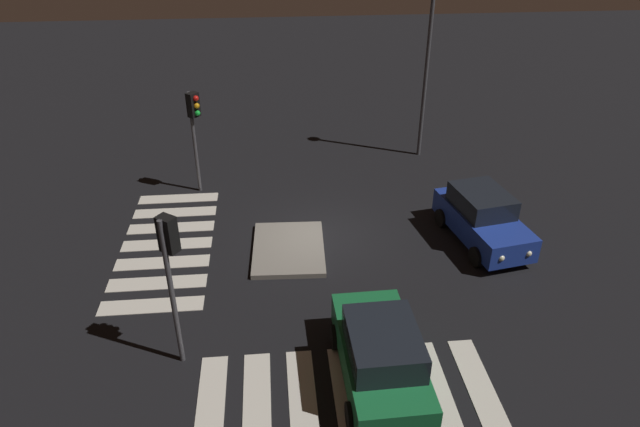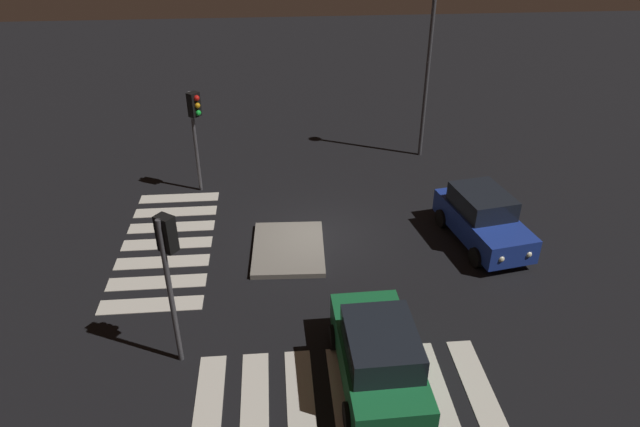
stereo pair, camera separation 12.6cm
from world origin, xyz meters
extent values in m
plane|color=black|center=(0.00, 0.00, 0.00)|extent=(80.00, 80.00, 0.00)
cube|color=gray|center=(0.81, -1.20, 0.09)|extent=(3.44, 2.64, 0.18)
cube|color=#1E389E|center=(0.80, 5.79, 0.74)|extent=(4.55, 2.56, 0.88)
cube|color=black|center=(0.54, 5.74, 1.54)|extent=(2.46, 2.03, 0.71)
cylinder|color=black|center=(1.95, 6.91, 0.35)|extent=(0.72, 0.37, 0.69)
cylinder|color=black|center=(2.26, 5.13, 0.35)|extent=(0.72, 0.37, 0.69)
cylinder|color=black|center=(-0.67, 6.44, 0.35)|extent=(0.72, 0.37, 0.69)
cylinder|color=black|center=(-0.35, 4.67, 0.35)|extent=(0.72, 0.37, 0.69)
sphere|color=#F2EABF|center=(2.78, 6.65, 0.74)|extent=(0.23, 0.23, 0.23)
sphere|color=#F2EABF|center=(2.96, 5.66, 0.74)|extent=(0.23, 0.23, 0.23)
cube|color=#196B38|center=(7.07, 0.86, 0.76)|extent=(4.45, 1.99, 0.90)
cube|color=black|center=(7.34, 0.87, 1.58)|extent=(2.29, 1.77, 0.73)
cylinder|color=black|center=(5.73, -0.09, 0.35)|extent=(0.71, 0.27, 0.71)
cylinder|color=black|center=(5.69, 1.76, 0.35)|extent=(0.71, 0.27, 0.71)
cylinder|color=black|center=(8.46, -0.03, 0.35)|extent=(0.71, 0.27, 0.71)
cylinder|color=black|center=(8.42, 1.82, 0.35)|extent=(0.71, 0.27, 0.71)
sphere|color=#F2EABF|center=(4.93, 0.30, 0.76)|extent=(0.24, 0.24, 0.24)
sphere|color=#F2EABF|center=(4.91, 1.34, 0.76)|extent=(0.24, 0.24, 0.24)
cylinder|color=#47474C|center=(-4.13, -4.73, 2.15)|extent=(0.14, 0.14, 4.31)
cube|color=black|center=(-4.01, -4.60, 3.83)|extent=(0.54, 0.53, 0.96)
sphere|color=red|center=(-3.88, -4.45, 4.13)|extent=(0.22, 0.22, 0.22)
sphere|color=orange|center=(-3.88, -4.45, 3.83)|extent=(0.22, 0.22, 0.22)
sphere|color=green|center=(-3.88, -4.45, 3.53)|extent=(0.22, 0.22, 0.22)
cylinder|color=#47474C|center=(5.84, -4.33, 2.23)|extent=(0.14, 0.14, 4.46)
cube|color=black|center=(5.69, -4.22, 3.98)|extent=(0.52, 0.54, 0.96)
sphere|color=red|center=(5.53, -4.10, 4.28)|extent=(0.22, 0.22, 0.22)
sphere|color=orange|center=(5.53, -4.10, 3.98)|extent=(0.22, 0.22, 0.22)
sphere|color=green|center=(5.53, -4.10, 3.68)|extent=(0.22, 0.22, 0.22)
cylinder|color=#47474C|center=(-6.89, 5.41, 3.73)|extent=(0.18, 0.18, 7.45)
cube|color=silver|center=(-3.45, -5.56, 0.01)|extent=(0.70, 3.20, 0.02)
cube|color=silver|center=(-2.30, -5.56, 0.01)|extent=(0.70, 3.20, 0.02)
cube|color=silver|center=(-1.15, -5.56, 0.01)|extent=(0.70, 3.20, 0.02)
cube|color=silver|center=(0.00, -5.56, 0.01)|extent=(0.70, 3.20, 0.02)
cube|color=silver|center=(1.15, -5.56, 0.01)|extent=(0.70, 3.20, 0.02)
cube|color=silver|center=(2.30, -5.56, 0.01)|extent=(0.70, 3.20, 0.02)
cube|color=silver|center=(3.45, -5.56, 0.01)|extent=(0.70, 3.20, 0.02)
cube|color=silver|center=(7.44, -3.45, 0.01)|extent=(3.20, 0.70, 0.02)
cube|color=silver|center=(7.44, -2.30, 0.01)|extent=(3.20, 0.70, 0.02)
cube|color=silver|center=(7.44, -1.15, 0.01)|extent=(3.20, 0.70, 0.02)
cube|color=silver|center=(7.44, 0.00, 0.01)|extent=(3.20, 0.70, 0.02)
cube|color=silver|center=(7.44, 1.15, 0.01)|extent=(3.20, 0.70, 0.02)
cube|color=silver|center=(7.44, 2.30, 0.01)|extent=(3.20, 0.70, 0.02)
cube|color=silver|center=(7.44, 3.45, 0.01)|extent=(3.20, 0.70, 0.02)
camera|label=1|loc=(17.40, -1.64, 11.26)|focal=31.58mm
camera|label=2|loc=(17.42, -1.51, 11.26)|focal=31.58mm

